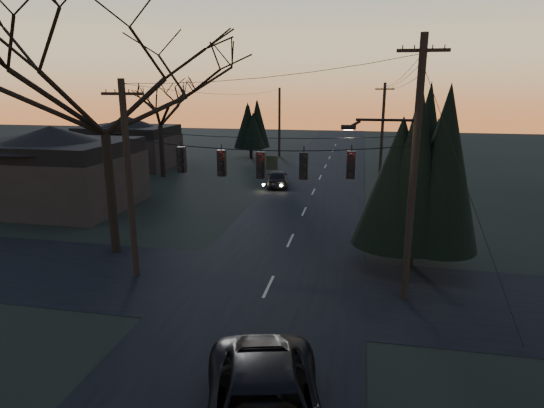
% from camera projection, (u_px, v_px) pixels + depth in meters
% --- Properties ---
extents(main_road, '(8.00, 120.00, 0.02)m').
position_uv_depth(main_road, '(300.00, 220.00, 28.62)').
color(main_road, black).
rests_on(main_road, ground).
extents(cross_road, '(60.00, 7.00, 0.02)m').
position_uv_depth(cross_road, '(269.00, 287.00, 19.12)').
color(cross_road, black).
rests_on(cross_road, ground).
extents(utility_pole_right, '(5.00, 0.30, 10.00)m').
position_uv_depth(utility_pole_right, '(403.00, 298.00, 18.10)').
color(utility_pole_right, black).
rests_on(utility_pole_right, ground).
extents(utility_pole_left, '(1.80, 0.30, 8.50)m').
position_uv_depth(utility_pole_left, '(137.00, 276.00, 20.24)').
color(utility_pole_left, black).
rests_on(utility_pole_left, ground).
extents(utility_pole_far_r, '(1.80, 0.30, 8.50)m').
position_uv_depth(utility_pole_far_r, '(380.00, 172.00, 44.69)').
color(utility_pole_far_r, black).
rests_on(utility_pole_far_r, ground).
extents(utility_pole_far_l, '(0.30, 0.30, 8.00)m').
position_uv_depth(utility_pole_far_l, '(279.00, 156.00, 54.42)').
color(utility_pole_far_l, black).
rests_on(utility_pole_far_l, ground).
extents(span_signal_assembly, '(11.50, 0.44, 1.58)m').
position_uv_depth(span_signal_assembly, '(262.00, 163.00, 17.84)').
color(span_signal_assembly, black).
rests_on(span_signal_assembly, ground).
extents(bare_tree_left, '(11.20, 11.20, 11.93)m').
position_uv_depth(bare_tree_left, '(101.00, 83.00, 21.06)').
color(bare_tree_left, black).
rests_on(bare_tree_left, ground).
extents(evergreen_right, '(4.34, 4.34, 8.03)m').
position_uv_depth(evergreen_right, '(417.00, 169.00, 20.32)').
color(evergreen_right, black).
rests_on(evergreen_right, ground).
extents(bare_tree_dist, '(6.23, 6.23, 9.35)m').
position_uv_depth(bare_tree_dist, '(159.00, 105.00, 40.60)').
color(bare_tree_dist, black).
rests_on(bare_tree_dist, ground).
extents(evergreen_dist, '(3.37, 3.37, 5.99)m').
position_uv_depth(evergreen_dist, '(251.00, 127.00, 52.54)').
color(evergreen_dist, black).
rests_on(evergreen_dist, ground).
extents(house_left_near, '(10.00, 8.00, 5.60)m').
position_uv_depth(house_left_near, '(54.00, 167.00, 31.07)').
color(house_left_near, black).
rests_on(house_left_near, ground).
extents(house_left_far, '(9.00, 7.00, 5.20)m').
position_uv_depth(house_left_far, '(129.00, 142.00, 46.87)').
color(house_left_far, black).
rests_on(house_left_far, ground).
extents(sedan_oncoming_a, '(2.43, 4.44, 1.43)m').
position_uv_depth(sedan_oncoming_a, '(277.00, 178.00, 37.95)').
color(sedan_oncoming_a, black).
rests_on(sedan_oncoming_a, ground).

